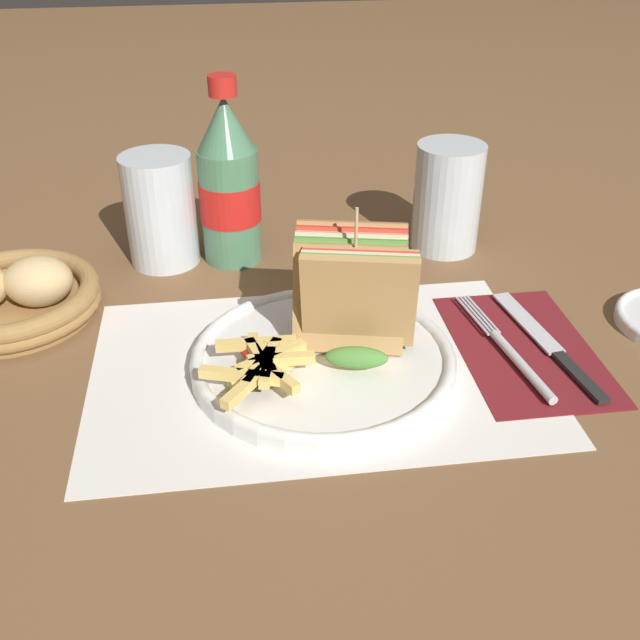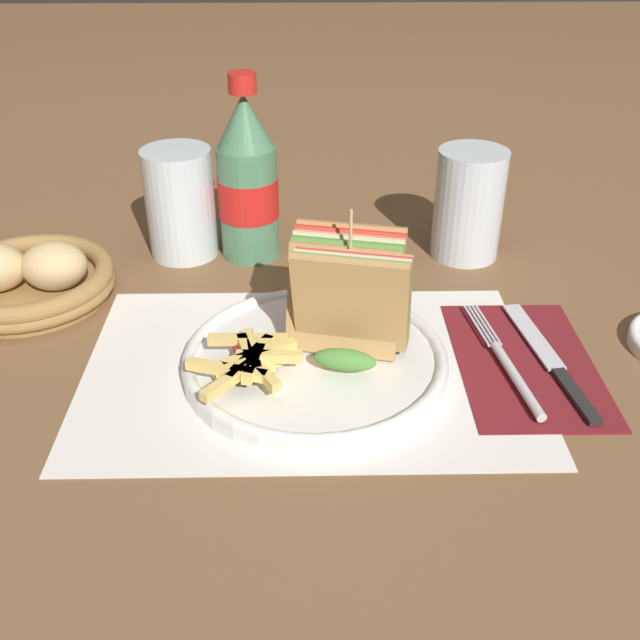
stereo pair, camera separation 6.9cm
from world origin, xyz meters
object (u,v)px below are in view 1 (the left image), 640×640
(knife, at_px, (548,344))
(glass_near, at_px, (447,204))
(glass_far, at_px, (160,210))
(plate_main, at_px, (323,359))
(bread_basket, at_px, (10,297))
(fork, at_px, (512,354))
(club_sandwich, at_px, (354,295))
(coke_bottle_near, at_px, (229,185))

(knife, xyz_separation_m, glass_near, (-0.04, 0.23, 0.05))
(knife, distance_m, glass_far, 0.45)
(plate_main, bearing_deg, bread_basket, 155.85)
(glass_near, height_order, glass_far, same)
(fork, height_order, knife, fork)
(glass_far, bearing_deg, glass_near, -1.51)
(club_sandwich, bearing_deg, bread_basket, 160.10)
(club_sandwich, bearing_deg, glass_near, 55.27)
(plate_main, relative_size, knife, 1.27)
(plate_main, bearing_deg, knife, 0.30)
(club_sandwich, height_order, glass_near, club_sandwich)
(plate_main, relative_size, glass_far, 1.92)
(coke_bottle_near, height_order, bread_basket, coke_bottle_near)
(plate_main, xyz_separation_m, coke_bottle_near, (-0.07, 0.24, 0.08))
(knife, height_order, glass_far, glass_far)
(plate_main, height_order, coke_bottle_near, coke_bottle_near)
(club_sandwich, xyz_separation_m, glass_near, (0.15, 0.22, -0.01))
(fork, bearing_deg, club_sandwich, 160.63)
(glass_near, bearing_deg, knife, -80.18)
(glass_far, relative_size, bread_basket, 0.70)
(knife, bearing_deg, bread_basket, 157.46)
(glass_near, relative_size, glass_far, 1.00)
(knife, bearing_deg, plate_main, 172.26)
(glass_near, relative_size, bread_basket, 0.70)
(coke_bottle_near, relative_size, glass_far, 1.66)
(plate_main, xyz_separation_m, glass_far, (-0.15, 0.24, 0.05))
(glass_far, distance_m, bread_basket, 0.19)
(plate_main, relative_size, coke_bottle_near, 1.15)
(club_sandwich, distance_m, knife, 0.20)
(fork, height_order, glass_far, glass_far)
(fork, distance_m, glass_far, 0.42)
(club_sandwich, relative_size, bread_basket, 0.76)
(coke_bottle_near, bearing_deg, glass_far, 177.88)
(glass_near, xyz_separation_m, glass_far, (-0.33, 0.01, 0.01))
(club_sandwich, height_order, bread_basket, club_sandwich)
(glass_near, bearing_deg, plate_main, -128.00)
(plate_main, height_order, knife, plate_main)
(club_sandwich, bearing_deg, glass_far, 129.36)
(knife, relative_size, bread_basket, 1.06)
(fork, bearing_deg, knife, 11.87)
(club_sandwich, bearing_deg, knife, -4.27)
(glass_far, bearing_deg, bread_basket, -146.20)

